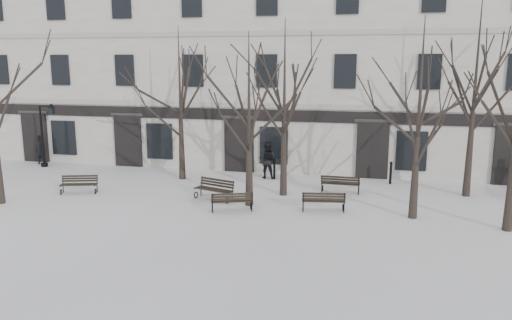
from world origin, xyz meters
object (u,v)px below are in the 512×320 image
(bench_3, at_px, (215,189))
(bench_0, at_px, (79,184))
(bench_2, at_px, (323,201))
(bench_4, at_px, (340,183))
(tree_2, at_px, (420,95))
(lamp_post, at_px, (46,130))
(tree_1, at_px, (249,99))
(bench_1, at_px, (232,201))

(bench_3, bearing_deg, bench_0, -157.80)
(bench_2, distance_m, bench_4, 3.01)
(tree_2, distance_m, bench_4, 5.95)
(bench_3, distance_m, lamp_post, 12.19)
(bench_0, height_order, bench_3, bench_3)
(tree_1, relative_size, bench_4, 4.06)
(tree_2, xyz_separation_m, bench_0, (-14.51, 0.43, -4.26))
(bench_3, distance_m, bench_4, 5.71)
(tree_2, relative_size, bench_0, 4.45)
(lamp_post, bearing_deg, bench_0, -43.83)
(bench_0, bearing_deg, bench_1, -25.80)
(tree_2, bearing_deg, bench_4, 134.41)
(tree_2, xyz_separation_m, bench_4, (-2.93, 2.99, -4.22))
(bench_0, distance_m, bench_2, 11.10)
(bench_2, bearing_deg, tree_2, 171.26)
(bench_1, xyz_separation_m, bench_4, (4.05, 3.76, 0.02))
(bench_4, xyz_separation_m, lamp_post, (-16.52, 2.18, 1.61))
(bench_2, xyz_separation_m, lamp_post, (-16.04, 5.15, 1.62))
(bench_2, distance_m, lamp_post, 16.92)
(bench_3, bearing_deg, lamp_post, 177.69)
(bench_0, bearing_deg, bench_3, -13.59)
(bench_2, xyz_separation_m, bench_4, (0.49, 2.97, 0.01))
(bench_4, height_order, lamp_post, lamp_post)
(bench_1, bearing_deg, bench_2, 172.55)
(tree_1, xyz_separation_m, bench_0, (-7.99, 0.14, -3.98))
(bench_0, distance_m, bench_3, 6.33)
(tree_2, xyz_separation_m, bench_1, (-6.98, -0.77, -4.24))
(bench_0, xyz_separation_m, bench_1, (7.54, -1.19, 0.01))
(bench_0, relative_size, bench_1, 0.97)
(tree_2, height_order, lamp_post, tree_2)
(tree_1, height_order, bench_3, tree_1)
(bench_0, height_order, bench_4, bench_4)
(tree_1, relative_size, bench_3, 3.80)
(tree_1, relative_size, bench_2, 4.01)
(tree_1, distance_m, bench_2, 5.04)
(bench_3, bearing_deg, bench_2, 9.93)
(bench_0, xyz_separation_m, bench_4, (11.58, 2.56, 0.03))
(bench_0, bearing_deg, lamp_post, 119.36)
(tree_2, xyz_separation_m, bench_2, (-3.42, 0.02, -4.23))
(bench_0, relative_size, bench_2, 0.96)
(lamp_post, bearing_deg, bench_3, -21.29)
(bench_3, bearing_deg, bench_1, -32.90)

